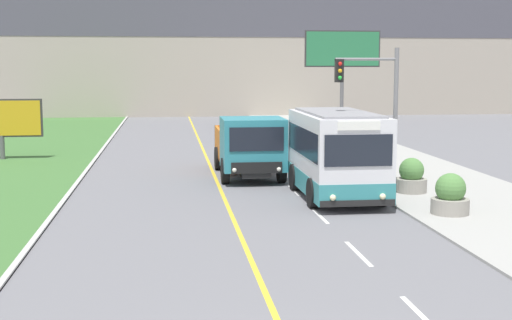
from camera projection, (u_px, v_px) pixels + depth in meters
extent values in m
cube|color=silver|center=(423.00, 317.00, 13.39)|extent=(0.12, 2.40, 0.01)
cube|color=silver|center=(358.00, 253.00, 17.92)|extent=(0.12, 2.40, 0.01)
cube|color=silver|center=(320.00, 215.00, 22.44)|extent=(0.12, 2.40, 0.01)
cube|color=silver|center=(294.00, 190.00, 26.97)|extent=(0.12, 2.40, 0.01)
cube|color=silver|center=(276.00, 172.00, 31.49)|extent=(0.12, 2.40, 0.01)
cube|color=silver|center=(262.00, 159.00, 36.02)|extent=(0.12, 2.40, 0.01)
cube|color=silver|center=(251.00, 148.00, 40.54)|extent=(0.12, 2.40, 0.01)
cube|color=silver|center=(243.00, 140.00, 45.06)|extent=(0.12, 2.40, 0.01)
cube|color=silver|center=(236.00, 133.00, 49.59)|extent=(0.12, 2.40, 0.01)
cube|color=silver|center=(230.00, 127.00, 54.11)|extent=(0.12, 2.40, 0.01)
cube|color=#A89E8E|center=(186.00, 5.00, 67.66)|extent=(80.00, 8.00, 20.70)
cube|color=silver|center=(337.00, 152.00, 25.13)|extent=(2.48, 5.69, 2.73)
cube|color=teal|center=(336.00, 181.00, 25.27)|extent=(2.50, 5.71, 0.70)
cube|color=black|center=(337.00, 141.00, 25.08)|extent=(2.51, 5.24, 0.96)
cube|color=gray|center=(337.00, 113.00, 24.95)|extent=(2.11, 5.12, 0.08)
cube|color=black|center=(359.00, 151.00, 22.26)|extent=(2.18, 0.04, 1.01)
cube|color=black|center=(358.00, 203.00, 22.47)|extent=(2.43, 0.06, 0.20)
sphere|color=#F4EAB2|center=(333.00, 198.00, 22.34)|extent=(0.20, 0.20, 0.20)
sphere|color=#F4EAB2|center=(383.00, 197.00, 22.54)|extent=(0.20, 0.20, 0.20)
cube|color=white|center=(359.00, 126.00, 22.16)|extent=(1.36, 0.04, 0.28)
cylinder|color=black|center=(313.00, 193.00, 23.57)|extent=(0.28, 1.00, 1.00)
cylinder|color=black|center=(382.00, 191.00, 23.86)|extent=(0.28, 1.00, 1.00)
cylinder|color=black|center=(295.00, 177.00, 26.93)|extent=(0.28, 1.00, 1.00)
cylinder|color=black|center=(355.00, 176.00, 27.22)|extent=(0.28, 1.00, 1.00)
cube|color=black|center=(247.00, 164.00, 30.78)|extent=(1.12, 6.58, 0.20)
cube|color=teal|center=(253.00, 144.00, 28.64)|extent=(2.48, 2.53, 2.05)
cube|color=black|center=(257.00, 139.00, 27.34)|extent=(2.11, 0.04, 0.92)
cube|color=black|center=(257.00, 168.00, 27.47)|extent=(1.98, 0.06, 0.44)
sphere|color=silver|center=(234.00, 170.00, 27.37)|extent=(0.18, 0.18, 0.18)
sphere|color=silver|center=(279.00, 169.00, 27.58)|extent=(0.18, 0.18, 0.18)
cube|color=orange|center=(244.00, 157.00, 32.13)|extent=(2.35, 3.80, 0.12)
cube|color=orange|center=(219.00, 144.00, 31.91)|extent=(0.12, 3.80, 1.33)
cube|color=orange|center=(268.00, 143.00, 32.19)|extent=(0.12, 3.80, 1.33)
cube|color=orange|center=(248.00, 148.00, 30.24)|extent=(2.35, 0.12, 1.33)
cube|color=orange|center=(240.00, 139.00, 33.86)|extent=(2.35, 0.12, 1.33)
cube|color=orange|center=(248.00, 129.00, 30.14)|extent=(2.35, 0.12, 0.24)
cylinder|color=black|center=(225.00, 171.00, 28.39)|extent=(0.30, 1.04, 1.04)
cylinder|color=black|center=(282.00, 170.00, 28.67)|extent=(0.30, 1.04, 1.04)
cylinder|color=black|center=(218.00, 158.00, 32.19)|extent=(0.30, 1.04, 1.04)
cylinder|color=black|center=(268.00, 157.00, 32.47)|extent=(0.30, 1.04, 1.04)
cylinder|color=slate|center=(395.00, 123.00, 25.24)|extent=(0.16, 0.16, 5.31)
cylinder|color=slate|center=(366.00, 59.00, 24.81)|extent=(2.20, 0.10, 0.10)
cube|color=black|center=(339.00, 71.00, 24.74)|extent=(0.28, 0.24, 0.80)
sphere|color=red|center=(340.00, 64.00, 24.58)|extent=(0.14, 0.14, 0.14)
sphere|color=orange|center=(340.00, 71.00, 24.61)|extent=(0.14, 0.14, 0.14)
sphere|color=green|center=(340.00, 78.00, 24.65)|extent=(0.14, 0.14, 0.14)
cylinder|color=#59595B|center=(342.00, 101.00, 46.94)|extent=(0.24, 0.24, 4.66)
cube|color=#333333|center=(342.00, 49.00, 46.48)|extent=(5.00, 0.20, 2.36)
cube|color=#287547|center=(343.00, 49.00, 46.37)|extent=(4.84, 0.02, 2.20)
cylinder|color=#59595B|center=(2.00, 148.00, 35.59)|extent=(0.24, 0.24, 1.22)
cube|color=#333333|center=(1.00, 118.00, 35.39)|extent=(4.02, 0.20, 1.90)
cube|color=gold|center=(0.00, 118.00, 35.29)|extent=(3.86, 0.02, 1.74)
cylinder|color=gray|center=(450.00, 206.00, 22.29)|extent=(1.19, 1.19, 0.48)
sphere|color=#518442|center=(451.00, 188.00, 22.21)|extent=(0.95, 0.95, 0.95)
cylinder|color=gray|center=(411.00, 185.00, 26.07)|extent=(1.13, 1.13, 0.50)
sphere|color=#518442|center=(412.00, 170.00, 26.00)|extent=(0.91, 0.91, 0.91)
cylinder|color=gray|center=(380.00, 171.00, 29.85)|extent=(1.10, 1.10, 0.47)
sphere|color=#518442|center=(381.00, 158.00, 29.78)|extent=(0.88, 0.88, 0.88)
cylinder|color=gray|center=(356.00, 159.00, 33.62)|extent=(1.04, 1.04, 0.48)
sphere|color=#518442|center=(356.00, 148.00, 33.55)|extent=(0.83, 0.83, 0.83)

